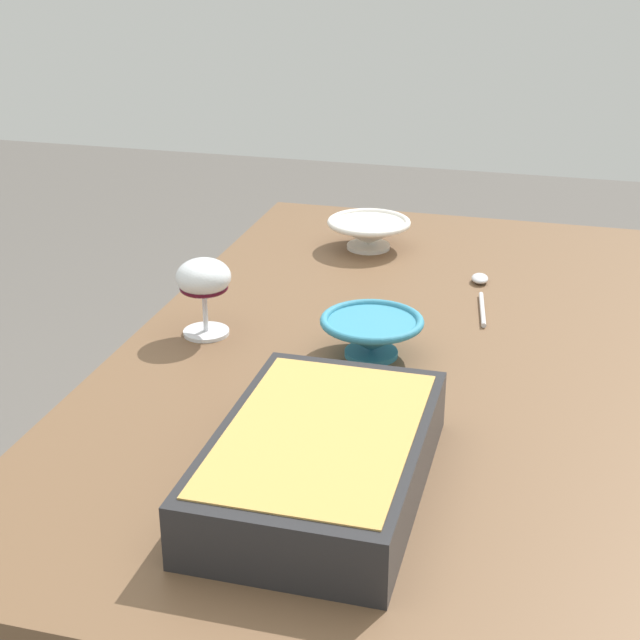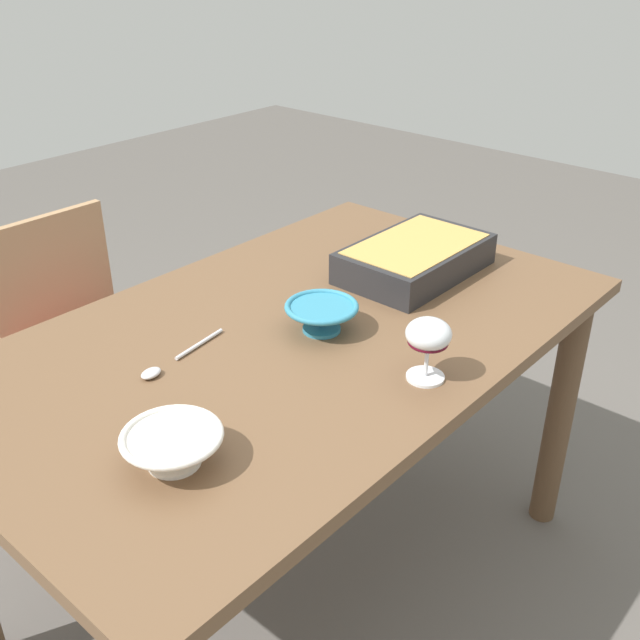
{
  "view_description": "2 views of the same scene",
  "coord_description": "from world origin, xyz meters",
  "px_view_note": "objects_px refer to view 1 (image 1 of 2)",
  "views": [
    {
      "loc": [
        1.33,
        0.22,
        1.37
      ],
      "look_at": [
        0.04,
        -0.13,
        0.8
      ],
      "focal_mm": 53.97,
      "sensor_mm": 36.0,
      "label": 1
    },
    {
      "loc": [
        -0.99,
        -0.95,
        1.51
      ],
      "look_at": [
        -0.02,
        -0.09,
        0.81
      ],
      "focal_mm": 41.48,
      "sensor_mm": 36.0,
      "label": 2
    }
  ],
  "objects_px": {
    "mixing_bowl": "(369,232)",
    "small_bowl": "(372,334)",
    "wine_glass": "(204,282)",
    "serving_spoon": "(481,288)",
    "casserole_dish": "(321,457)",
    "dining_table": "(404,414)"
  },
  "relations": [
    {
      "from": "wine_glass",
      "to": "serving_spoon",
      "type": "height_order",
      "value": "wine_glass"
    },
    {
      "from": "casserole_dish",
      "to": "mixing_bowl",
      "type": "height_order",
      "value": "casserole_dish"
    },
    {
      "from": "wine_glass",
      "to": "serving_spoon",
      "type": "relative_size",
      "value": 0.55
    },
    {
      "from": "mixing_bowl",
      "to": "small_bowl",
      "type": "distance_m",
      "value": 0.5
    },
    {
      "from": "serving_spoon",
      "to": "casserole_dish",
      "type": "bearing_deg",
      "value": -9.25
    },
    {
      "from": "dining_table",
      "to": "casserole_dish",
      "type": "relative_size",
      "value": 3.77
    },
    {
      "from": "wine_glass",
      "to": "serving_spoon",
      "type": "bearing_deg",
      "value": 126.51
    },
    {
      "from": "casserole_dish",
      "to": "serving_spoon",
      "type": "height_order",
      "value": "casserole_dish"
    },
    {
      "from": "wine_glass",
      "to": "casserole_dish",
      "type": "height_order",
      "value": "wine_glass"
    },
    {
      "from": "mixing_bowl",
      "to": "small_bowl",
      "type": "height_order",
      "value": "small_bowl"
    },
    {
      "from": "dining_table",
      "to": "wine_glass",
      "type": "bearing_deg",
      "value": -84.98
    },
    {
      "from": "wine_glass",
      "to": "casserole_dish",
      "type": "xyz_separation_m",
      "value": [
        0.38,
        0.29,
        -0.04
      ]
    },
    {
      "from": "mixing_bowl",
      "to": "serving_spoon",
      "type": "height_order",
      "value": "mixing_bowl"
    },
    {
      "from": "mixing_bowl",
      "to": "serving_spoon",
      "type": "xyz_separation_m",
      "value": [
        0.18,
        0.24,
        -0.03
      ]
    },
    {
      "from": "dining_table",
      "to": "mixing_bowl",
      "type": "relative_size",
      "value": 8.59
    },
    {
      "from": "dining_table",
      "to": "wine_glass",
      "type": "xyz_separation_m",
      "value": [
        0.03,
        -0.32,
        0.2
      ]
    },
    {
      "from": "dining_table",
      "to": "serving_spoon",
      "type": "height_order",
      "value": "serving_spoon"
    },
    {
      "from": "dining_table",
      "to": "small_bowl",
      "type": "height_order",
      "value": "small_bowl"
    },
    {
      "from": "dining_table",
      "to": "wine_glass",
      "type": "relative_size",
      "value": 11.25
    },
    {
      "from": "wine_glass",
      "to": "casserole_dish",
      "type": "distance_m",
      "value": 0.48
    },
    {
      "from": "casserole_dish",
      "to": "small_bowl",
      "type": "bearing_deg",
      "value": -176.83
    },
    {
      "from": "wine_glass",
      "to": "casserole_dish",
      "type": "bearing_deg",
      "value": 37.46
    }
  ]
}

